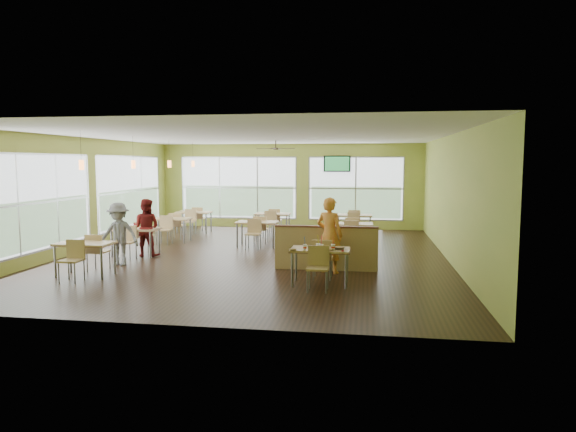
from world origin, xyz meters
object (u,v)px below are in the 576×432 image
object	(u,v)px
main_table	(320,254)
food_basket	(339,248)
half_wall_divider	(326,248)
man_plaid	(329,235)

from	to	relation	value
main_table	food_basket	size ratio (longest dim) A/B	6.88
main_table	half_wall_divider	size ratio (longest dim) A/B	0.63
food_basket	half_wall_divider	bearing A→B (deg)	104.58
man_plaid	half_wall_divider	bearing A→B (deg)	-48.94
man_plaid	main_table	bearing A→B (deg)	106.79
main_table	man_plaid	size ratio (longest dim) A/B	0.88
man_plaid	food_basket	world-z (taller)	man_plaid
main_table	food_basket	xyz separation A→B (m)	(0.39, -0.04, 0.15)
main_table	half_wall_divider	world-z (taller)	half_wall_divider
main_table	man_plaid	xyz separation A→B (m)	(0.10, 1.16, 0.23)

